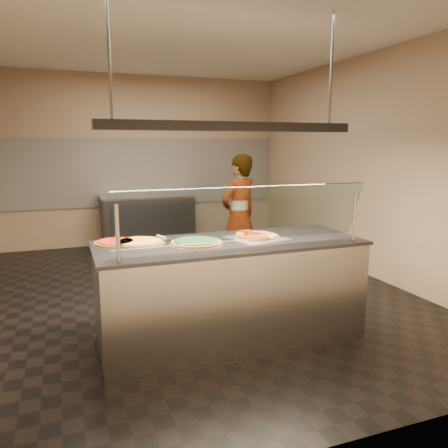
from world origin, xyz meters
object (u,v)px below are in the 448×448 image
object	(u,v)px
half_pizza_sausage	(266,235)
worker	(239,216)
pizza_tomato	(115,242)
pizza_spinach	(196,242)
prep_table	(148,221)
pizza_cheese	(139,242)
serving_counter	(230,290)
half_pizza_pepperoni	(247,235)
pizza_spatula	(168,237)
sneeze_guard	(245,215)
perforated_tray	(257,238)
heat_lamp_housing	(230,126)

from	to	relation	value
half_pizza_sausage	worker	xyz separation A→B (m)	(0.47, 1.81, -0.12)
half_pizza_sausage	pizza_tomato	distance (m)	1.38
pizza_spinach	prep_table	xyz separation A→B (m)	(0.28, 3.92, -0.48)
pizza_spinach	pizza_cheese	world-z (taller)	pizza_spinach
serving_counter	half_pizza_pepperoni	bearing A→B (deg)	10.25
pizza_spatula	worker	bearing A→B (deg)	49.59
serving_counter	half_pizza_sausage	size ratio (longest dim) A/B	5.70
serving_counter	prep_table	distance (m)	3.92
half_pizza_pepperoni	pizza_spatula	world-z (taller)	half_pizza_pepperoni
worker	pizza_spatula	bearing A→B (deg)	25.86
serving_counter	pizza_spinach	world-z (taller)	pizza_spinach
worker	sneeze_guard	bearing A→B (deg)	45.17
pizza_cheese	prep_table	xyz separation A→B (m)	(0.75, 3.73, -0.48)
half_pizza_sausage	sneeze_guard	bearing A→B (deg)	-134.71
serving_counter	sneeze_guard	world-z (taller)	sneeze_guard
pizza_spinach	pizza_spatula	distance (m)	0.31
sneeze_guard	pizza_spinach	distance (m)	0.54
half_pizza_pepperoni	worker	bearing A→B (deg)	70.05
pizza_spinach	pizza_tomato	world-z (taller)	pizza_spinach
pizza_cheese	pizza_spatula	bearing A→B (deg)	11.16
perforated_tray	pizza_spinach	size ratio (longest dim) A/B	1.19
half_pizza_pepperoni	heat_lamp_housing	bearing A→B (deg)	-169.75
pizza_spinach	pizza_cheese	xyz separation A→B (m)	(-0.47, 0.19, -0.00)
worker	prep_table	bearing A→B (deg)	-90.72
perforated_tray	pizza_spinach	bearing A→B (deg)	-176.59
pizza_tomato	prep_table	xyz separation A→B (m)	(0.95, 3.67, -0.48)
pizza_spatula	prep_table	world-z (taller)	pizza_spatula
perforated_tray	worker	world-z (taller)	worker
perforated_tray	pizza_spatula	xyz separation A→B (m)	(-0.80, 0.20, 0.02)
half_pizza_pepperoni	half_pizza_sausage	world-z (taller)	half_pizza_pepperoni
pizza_spinach	worker	bearing A→B (deg)	57.75
serving_counter	worker	xyz separation A→B (m)	(0.84, 1.84, 0.37)
serving_counter	pizza_spatula	bearing A→B (deg)	155.63
half_pizza_sausage	pizza_tomato	size ratio (longest dim) A/B	1.09
perforated_tray	half_pizza_pepperoni	bearing A→B (deg)	179.82
pizza_tomato	pizza_spatula	world-z (taller)	pizza_spatula
serving_counter	sneeze_guard	xyz separation A→B (m)	(0.00, -0.34, 0.76)
sneeze_guard	half_pizza_pepperoni	size ratio (longest dim) A/B	5.14
perforated_tray	prep_table	world-z (taller)	perforated_tray
pizza_spinach	half_pizza_sausage	bearing A→B (deg)	2.98
pizza_spatula	pizza_tomato	bearing A→B (deg)	178.43
prep_table	serving_counter	bearing A→B (deg)	-89.45
perforated_tray	half_pizza_sausage	xyz separation A→B (m)	(0.09, 0.00, 0.02)
pizza_spatula	heat_lamp_housing	xyz separation A→B (m)	(0.52, -0.24, 0.99)
worker	pizza_spinach	bearing A→B (deg)	34.02
half_pizza_pepperoni	half_pizza_sausage	bearing A→B (deg)	0.03
pizza_cheese	heat_lamp_housing	world-z (taller)	heat_lamp_housing
pizza_spinach	pizza_tomato	size ratio (longest dim) A/B	1.22
serving_counter	prep_table	bearing A→B (deg)	90.55
perforated_tray	half_pizza_pepperoni	size ratio (longest dim) A/B	1.34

